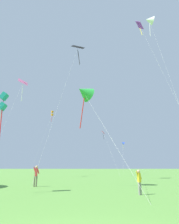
{
  "coord_description": "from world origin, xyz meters",
  "views": [
    {
      "loc": [
        0.22,
        -3.71,
        1.68
      ],
      "look_at": [
        0.48,
        24.54,
        10.62
      ],
      "focal_mm": 28.06,
      "sensor_mm": 36.0,
      "label": 1
    }
  ],
  "objects_px": {
    "kite_orange_box": "(52,114)",
    "kite_teal_box": "(3,103)",
    "kite_purple_streamer": "(142,30)",
    "kite_green_small": "(84,92)",
    "kite_white_distant": "(149,20)",
    "kite_black_large": "(78,51)",
    "person_near_tree": "(139,180)",
    "kite_pink_low": "(22,87)",
    "kite_red_high": "(104,135)",
    "person_in_blue_jacket": "(36,174)",
    "kite_blue_delta": "(123,143)"
  },
  "relations": [
    {
      "from": "kite_white_distant",
      "to": "kite_blue_delta",
      "type": "relative_size",
      "value": 3.23
    },
    {
      "from": "kite_black_large",
      "to": "kite_pink_low",
      "type": "distance_m",
      "value": 13.14
    },
    {
      "from": "kite_green_small",
      "to": "kite_black_large",
      "type": "relative_size",
      "value": 0.46
    },
    {
      "from": "kite_black_large",
      "to": "person_near_tree",
      "type": "height_order",
      "value": "kite_black_large"
    },
    {
      "from": "kite_orange_box",
      "to": "person_in_blue_jacket",
      "type": "distance_m",
      "value": 25.42
    },
    {
      "from": "kite_purple_streamer",
      "to": "kite_green_small",
      "type": "xyz_separation_m",
      "value": [
        -8.59,
        -5.64,
        -12.91
      ]
    },
    {
      "from": "kite_red_high",
      "to": "kite_teal_box",
      "type": "bearing_deg",
      "value": -111.24
    },
    {
      "from": "kite_blue_delta",
      "to": "kite_black_large",
      "type": "distance_m",
      "value": 27.65
    },
    {
      "from": "kite_white_distant",
      "to": "kite_black_large",
      "type": "xyz_separation_m",
      "value": [
        -12.8,
        -1.09,
        -7.56
      ]
    },
    {
      "from": "kite_purple_streamer",
      "to": "kite_teal_box",
      "type": "height_order",
      "value": "kite_purple_streamer"
    },
    {
      "from": "kite_pink_low",
      "to": "kite_white_distant",
      "type": "bearing_deg",
      "value": -12.95
    },
    {
      "from": "kite_orange_box",
      "to": "kite_teal_box",
      "type": "distance_m",
      "value": 27.51
    },
    {
      "from": "kite_white_distant",
      "to": "kite_red_high",
      "type": "xyz_separation_m",
      "value": [
        -7.62,
        12.85,
        -18.65
      ]
    },
    {
      "from": "kite_blue_delta",
      "to": "person_near_tree",
      "type": "height_order",
      "value": "kite_blue_delta"
    },
    {
      "from": "kite_purple_streamer",
      "to": "kite_orange_box",
      "type": "bearing_deg",
      "value": 133.82
    },
    {
      "from": "kite_red_high",
      "to": "kite_teal_box",
      "type": "xyz_separation_m",
      "value": [
        -9.92,
        -25.54,
        -2.16
      ]
    },
    {
      "from": "kite_green_small",
      "to": "kite_black_large",
      "type": "xyz_separation_m",
      "value": [
        -1.31,
        8.0,
        10.75
      ]
    },
    {
      "from": "kite_white_distant",
      "to": "person_near_tree",
      "type": "height_order",
      "value": "kite_white_distant"
    },
    {
      "from": "kite_purple_streamer",
      "to": "kite_white_distant",
      "type": "xyz_separation_m",
      "value": [
        2.91,
        3.46,
        5.4
      ]
    },
    {
      "from": "kite_green_small",
      "to": "kite_pink_low",
      "type": "height_order",
      "value": "kite_pink_low"
    },
    {
      "from": "kite_pink_low",
      "to": "person_in_blue_jacket",
      "type": "bearing_deg",
      "value": -59.84
    },
    {
      "from": "kite_green_small",
      "to": "kite_blue_delta",
      "type": "xyz_separation_m",
      "value": [
        9.67,
        30.51,
        -0.99
      ]
    },
    {
      "from": "kite_pink_low",
      "to": "person_near_tree",
      "type": "distance_m",
      "value": 28.89
    },
    {
      "from": "kite_red_high",
      "to": "person_near_tree",
      "type": "xyz_separation_m",
      "value": [
        -0.16,
        -25.88,
        -7.56
      ]
    },
    {
      "from": "kite_green_small",
      "to": "kite_red_high",
      "type": "height_order",
      "value": "kite_green_small"
    },
    {
      "from": "kite_pink_low",
      "to": "kite_teal_box",
      "type": "relative_size",
      "value": 2.55
    },
    {
      "from": "kite_white_distant",
      "to": "kite_orange_box",
      "type": "distance_m",
      "value": 27.48
    },
    {
      "from": "kite_pink_low",
      "to": "person_in_blue_jacket",
      "type": "distance_m",
      "value": 21.87
    },
    {
      "from": "kite_purple_streamer",
      "to": "person_in_blue_jacket",
      "type": "xyz_separation_m",
      "value": [
        -12.95,
        -4.63,
        -20.62
      ]
    },
    {
      "from": "kite_black_large",
      "to": "kite_teal_box",
      "type": "xyz_separation_m",
      "value": [
        -4.74,
        -11.59,
        -13.25
      ]
    },
    {
      "from": "kite_white_distant",
      "to": "person_near_tree",
      "type": "bearing_deg",
      "value": -120.84
    },
    {
      "from": "person_in_blue_jacket",
      "to": "kite_green_small",
      "type": "bearing_deg",
      "value": -13.02
    },
    {
      "from": "kite_red_high",
      "to": "kite_black_large",
      "type": "xyz_separation_m",
      "value": [
        -5.18,
        -13.94,
        11.09
      ]
    },
    {
      "from": "kite_blue_delta",
      "to": "kite_red_high",
      "type": "distance_m",
      "value": 10.36
    },
    {
      "from": "kite_purple_streamer",
      "to": "kite_black_large",
      "type": "bearing_deg",
      "value": 166.57
    },
    {
      "from": "kite_pink_low",
      "to": "person_near_tree",
      "type": "relative_size",
      "value": 12.05
    },
    {
      "from": "person_in_blue_jacket",
      "to": "kite_red_high",
      "type": "bearing_deg",
      "value": 68.51
    },
    {
      "from": "kite_black_large",
      "to": "kite_red_high",
      "type": "bearing_deg",
      "value": 69.6
    },
    {
      "from": "kite_orange_box",
      "to": "person_in_blue_jacket",
      "type": "height_order",
      "value": "kite_orange_box"
    },
    {
      "from": "kite_teal_box",
      "to": "person_in_blue_jacket",
      "type": "height_order",
      "value": "kite_teal_box"
    },
    {
      "from": "kite_black_large",
      "to": "kite_pink_low",
      "type": "bearing_deg",
      "value": 149.06
    },
    {
      "from": "kite_white_distant",
      "to": "kite_black_large",
      "type": "bearing_deg",
      "value": -175.12
    },
    {
      "from": "kite_purple_streamer",
      "to": "kite_pink_low",
      "type": "xyz_separation_m",
      "value": [
        -20.82,
        8.91,
        -5.36
      ]
    },
    {
      "from": "kite_blue_delta",
      "to": "kite_pink_low",
      "type": "xyz_separation_m",
      "value": [
        -21.91,
        -15.95,
        8.54
      ]
    },
    {
      "from": "kite_red_high",
      "to": "person_near_tree",
      "type": "height_order",
      "value": "kite_red_high"
    },
    {
      "from": "kite_green_small",
      "to": "kite_orange_box",
      "type": "xyz_separation_m",
      "value": [
        -7.97,
        22.9,
        4.69
      ]
    },
    {
      "from": "kite_white_distant",
      "to": "kite_teal_box",
      "type": "relative_size",
      "value": 3.91
    },
    {
      "from": "kite_orange_box",
      "to": "person_in_blue_jacket",
      "type": "xyz_separation_m",
      "value": [
        3.61,
        -21.89,
        -12.4
      ]
    },
    {
      "from": "kite_pink_low",
      "to": "kite_black_large",
      "type": "bearing_deg",
      "value": -30.94
    },
    {
      "from": "kite_black_large",
      "to": "person_near_tree",
      "type": "bearing_deg",
      "value": -67.17
    }
  ]
}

